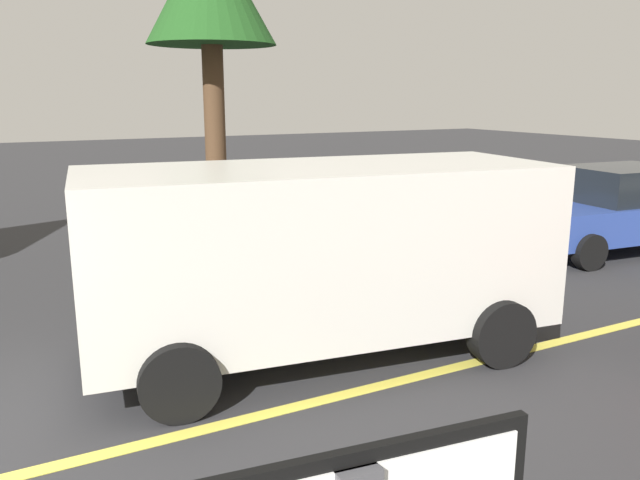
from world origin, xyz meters
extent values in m
cube|color=#E0D14C|center=(3.00, 0.00, 0.01)|extent=(28.00, 0.16, 0.01)
cube|color=silver|center=(4.46, 1.06, 1.29)|extent=(5.42, 2.67, 1.82)
cube|color=black|center=(6.52, 0.79, 1.69)|extent=(0.40, 1.85, 0.80)
cylinder|color=black|center=(6.35, 1.82, 0.38)|extent=(0.79, 0.36, 0.76)
cylinder|color=black|center=(6.08, -0.16, 0.38)|extent=(0.79, 0.36, 0.76)
cylinder|color=black|center=(2.84, 2.28, 0.38)|extent=(0.79, 0.36, 0.76)
cylinder|color=black|center=(2.58, 0.30, 0.38)|extent=(0.79, 0.36, 0.76)
cube|color=#2D479E|center=(11.84, 2.91, 0.65)|extent=(4.55, 2.26, 0.65)
cube|color=black|center=(12.06, 2.89, 1.30)|extent=(2.25, 1.83, 0.65)
cylinder|color=black|center=(10.26, 2.12, 0.32)|extent=(0.66, 0.28, 0.64)
cylinder|color=black|center=(10.43, 3.98, 0.32)|extent=(0.66, 0.28, 0.64)
cylinder|color=black|center=(13.41, 3.70, 0.32)|extent=(0.66, 0.28, 0.64)
cylinder|color=#513823|center=(5.14, 6.65, 1.93)|extent=(0.40, 0.40, 3.86)
camera|label=1|loc=(1.20, -5.11, 2.96)|focal=35.71mm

